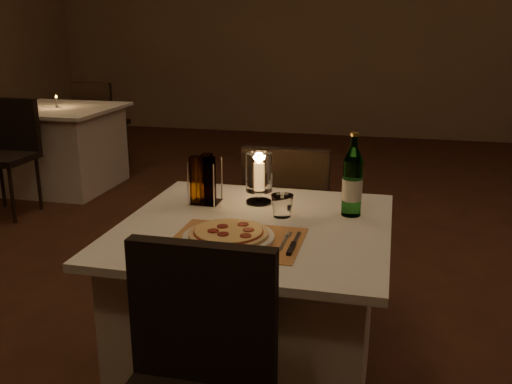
% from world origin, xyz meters
% --- Properties ---
extents(floor, '(8.00, 10.00, 0.02)m').
position_xyz_m(floor, '(0.00, 0.00, -0.01)').
color(floor, '#432215').
rests_on(floor, ground).
extents(wall_back, '(8.00, 0.02, 3.00)m').
position_xyz_m(wall_back, '(0.00, 5.01, 1.50)').
color(wall_back, '#856A4D').
rests_on(wall_back, ground).
extents(main_table, '(1.00, 1.00, 0.74)m').
position_xyz_m(main_table, '(0.17, -0.71, 0.37)').
color(main_table, silver).
rests_on(main_table, ground).
extents(chair_near, '(0.42, 0.42, 0.90)m').
position_xyz_m(chair_near, '(0.17, -1.43, 0.55)').
color(chair_near, black).
rests_on(chair_near, ground).
extents(chair_far, '(0.42, 0.42, 0.90)m').
position_xyz_m(chair_far, '(0.17, 0.00, 0.55)').
color(chair_far, black).
rests_on(chair_far, ground).
extents(placemat, '(0.45, 0.34, 0.00)m').
position_xyz_m(placemat, '(0.15, -0.89, 0.74)').
color(placemat, '#B87740').
rests_on(placemat, main_table).
extents(plate, '(0.32, 0.32, 0.01)m').
position_xyz_m(plate, '(0.12, -0.89, 0.75)').
color(plate, white).
rests_on(plate, placemat).
extents(pizza, '(0.28, 0.28, 0.02)m').
position_xyz_m(pizza, '(0.12, -0.89, 0.77)').
color(pizza, '#D8B77F').
rests_on(pizza, plate).
extents(fork, '(0.02, 0.18, 0.00)m').
position_xyz_m(fork, '(0.32, -0.86, 0.75)').
color(fork, silver).
rests_on(fork, placemat).
extents(knife, '(0.02, 0.22, 0.01)m').
position_xyz_m(knife, '(0.35, -0.92, 0.75)').
color(knife, black).
rests_on(knife, placemat).
extents(tumbler, '(0.09, 0.09, 0.09)m').
position_xyz_m(tumbler, '(0.26, -0.60, 0.78)').
color(tumbler, white).
rests_on(tumbler, main_table).
extents(water_bottle, '(0.08, 0.08, 0.33)m').
position_xyz_m(water_bottle, '(0.52, -0.52, 0.87)').
color(water_bottle, '#5BA95D').
rests_on(water_bottle, main_table).
extents(hurricane_candle, '(0.11, 0.11, 0.21)m').
position_xyz_m(hurricane_candle, '(0.13, -0.46, 0.87)').
color(hurricane_candle, white).
rests_on(hurricane_candle, main_table).
extents(cruet_caddy, '(0.12, 0.12, 0.21)m').
position_xyz_m(cruet_caddy, '(-0.09, -0.52, 0.84)').
color(cruet_caddy, white).
rests_on(cruet_caddy, main_table).
extents(neighbor_table_left, '(1.00, 1.00, 0.74)m').
position_xyz_m(neighbor_table_left, '(-2.26, 1.85, 0.37)').
color(neighbor_table_left, silver).
rests_on(neighbor_table_left, ground).
extents(neighbor_chair_la, '(0.42, 0.42, 0.90)m').
position_xyz_m(neighbor_chair_la, '(-2.26, 1.13, 0.55)').
color(neighbor_chair_la, black).
rests_on(neighbor_chair_la, ground).
extents(neighbor_chair_lb, '(0.42, 0.42, 0.90)m').
position_xyz_m(neighbor_chair_lb, '(-2.26, 2.56, 0.55)').
color(neighbor_chair_lb, black).
rests_on(neighbor_chair_lb, ground).
extents(neighbor_candle_left, '(0.03, 0.03, 0.11)m').
position_xyz_m(neighbor_candle_left, '(-2.26, 1.85, 0.79)').
color(neighbor_candle_left, white).
rests_on(neighbor_candle_left, neighbor_table_left).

